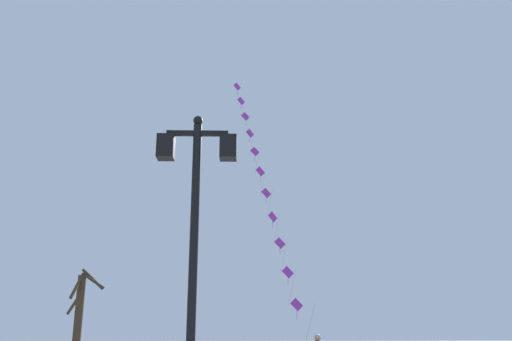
# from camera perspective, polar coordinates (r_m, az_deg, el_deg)

# --- Properties ---
(twin_lantern_lamp_post) EXTENTS (1.31, 0.28, 5.31)m
(twin_lantern_lamp_post) POSITION_cam_1_polar(r_m,az_deg,el_deg) (8.58, -6.56, -4.48)
(twin_lantern_lamp_post) COLOR black
(twin_lantern_lamp_post) RESTS_ON ground_plane
(kite_train) EXTENTS (3.30, 10.18, 16.34)m
(kite_train) POSITION_cam_1_polar(r_m,az_deg,el_deg) (26.01, 0.74, -1.14)
(kite_train) COLOR brown
(kite_train) RESTS_ON ground_plane
(bare_tree) EXTENTS (1.66, 1.88, 3.91)m
(bare_tree) POSITION_cam_1_polar(r_m,az_deg,el_deg) (19.81, -18.51, -15.22)
(bare_tree) COLOR #423323
(bare_tree) RESTS_ON ground_plane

